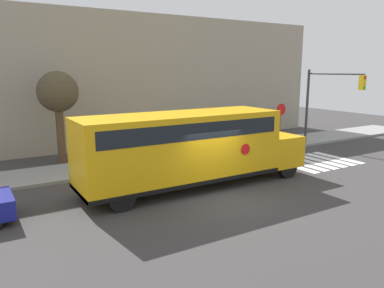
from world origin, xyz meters
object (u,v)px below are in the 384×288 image
Objects in this scene: school_bus at (189,145)px; tree_near_sidewalk at (58,94)px; stop_sign at (280,119)px; traffic_light at (326,96)px.

tree_near_sidewalk is (-3.58, 7.07, 1.83)m from school_bus.
tree_near_sidewalk reaches higher than stop_sign.
stop_sign is at bearing 22.61° from school_bus.
traffic_light is (2.33, -1.35, 1.40)m from stop_sign.
traffic_light reaches higher than school_bus.
traffic_light is at bearing 11.57° from school_bus.
traffic_light reaches higher than tree_near_sidewalk.
school_bus is at bearing -168.43° from traffic_light.
stop_sign is at bearing -15.93° from tree_near_sidewalk.
traffic_light is (10.95, 2.24, 1.49)m from school_bus.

